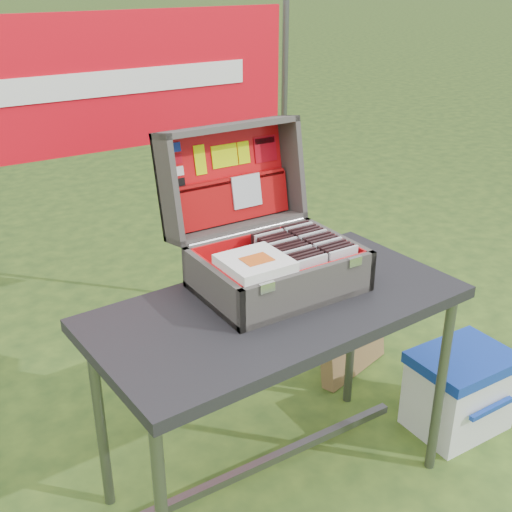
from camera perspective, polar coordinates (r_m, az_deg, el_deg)
ground at (r=2.46m, az=0.29°, el=-20.36°), size 80.00×80.00×0.00m
table at (r=2.25m, az=1.83°, el=-12.59°), size 1.24×0.67×0.75m
table_top at (r=2.06m, az=1.96°, el=-4.63°), size 1.24×0.67×0.04m
table_leg_fr at (r=2.43m, az=16.06°, el=-11.24°), size 0.04×0.04×0.71m
table_leg_bl at (r=2.26m, az=-13.68°, el=-14.01°), size 0.04×0.04×0.71m
table_leg_br at (r=2.71m, az=8.53°, el=-6.46°), size 0.04×0.04×0.71m
table_brace at (r=2.42m, az=1.75°, el=-17.46°), size 1.06×0.03×0.03m
suitcase at (r=2.08m, az=1.11°, el=3.75°), size 0.52×0.53×0.49m
suitcase_base_bottom at (r=2.13m, az=1.95°, el=-2.62°), size 0.52×0.37×0.02m
suitcase_base_wall_front at (r=1.98m, az=4.82°, el=-3.03°), size 0.52×0.02×0.14m
suitcase_base_wall_back at (r=2.24m, az=-0.54°, el=0.43°), size 0.52×0.02×0.14m
suitcase_base_wall_left at (r=1.99m, az=-3.94°, el=-2.85°), size 0.02×0.37×0.14m
suitcase_base_wall_right at (r=2.24m, az=7.21°, el=0.29°), size 0.02×0.37×0.14m
suitcase_liner_floor at (r=2.13m, az=1.96°, el=-2.31°), size 0.48×0.33×0.01m
suitcase_latch_left at (r=1.86m, az=0.98°, el=-2.81°), size 0.05×0.01×0.03m
suitcase_latch_right at (r=2.04m, az=8.77°, el=-0.49°), size 0.05×0.01×0.03m
suitcase_hinge at (r=2.22m, az=-0.69°, el=2.15°), size 0.46×0.02×0.02m
suitcase_lid_back at (r=2.30m, az=-2.83°, el=7.08°), size 0.52×0.09×0.37m
suitcase_lid_rim_far at (r=2.23m, az=-2.59°, el=11.39°), size 0.52×0.14×0.05m
suitcase_lid_rim_near at (r=2.28m, az=-1.62°, el=2.65°), size 0.52×0.14×0.05m
suitcase_lid_rim_left at (r=2.14m, az=-7.86°, el=5.84°), size 0.02×0.20×0.39m
suitcase_lid_rim_right at (r=2.37m, az=3.12°, el=7.93°), size 0.02×0.20×0.39m
suitcase_lid_liner at (r=2.28m, az=-2.67°, el=7.05°), size 0.47×0.07×0.32m
suitcase_liner_wall_front at (r=1.99m, az=4.61°, el=-2.62°), size 0.48×0.01×0.12m
suitcase_liner_wall_back at (r=2.22m, az=-0.36°, el=0.56°), size 0.48×0.01×0.12m
suitcase_liner_wall_left at (r=1.99m, az=-3.62°, el=-2.50°), size 0.01×0.33×0.12m
suitcase_liner_wall_right at (r=2.23m, az=6.97°, el=0.45°), size 0.01×0.33×0.12m
suitcase_lid_pocket at (r=2.28m, az=-2.20°, el=4.91°), size 0.46×0.06×0.15m
suitcase_pocket_edge at (r=2.26m, az=-2.33°, el=6.72°), size 0.45×0.02×0.02m
suitcase_pocket_cd at (r=2.29m, az=-0.85°, el=5.79°), size 0.12×0.03×0.12m
lid_sticker_cc_a at (r=2.18m, az=-7.34°, el=9.54°), size 0.05×0.01×0.03m
lid_sticker_cc_b at (r=2.18m, az=-7.20°, el=8.50°), size 0.05×0.01×0.03m
lid_sticker_cc_c at (r=2.19m, az=-7.06°, el=7.47°), size 0.05×0.01×0.03m
lid_sticker_cc_d at (r=2.19m, az=-6.92°, el=6.44°), size 0.05×0.01×0.03m
lid_card_neon_tall at (r=2.23m, az=-4.99°, el=8.50°), size 0.04×0.02×0.10m
lid_card_neon_main at (r=2.27m, az=-2.81°, el=8.89°), size 0.10×0.02×0.08m
lid_card_neon_small at (r=2.31m, az=-1.10°, el=9.17°), size 0.05×0.02×0.08m
lid_sticker_band at (r=2.36m, az=0.84°, el=9.49°), size 0.09×0.02×0.09m
lid_sticker_band_bar at (r=2.35m, az=0.77°, el=10.22°), size 0.08×0.01×0.02m
cd_left_0 at (r=2.01m, az=4.98°, el=-1.84°), size 0.11×0.01×0.13m
cd_left_1 at (r=2.03m, az=4.63°, el=-1.63°), size 0.11×0.01×0.13m
cd_left_2 at (r=2.04m, az=4.29°, el=-1.42°), size 0.11×0.01×0.13m
cd_left_3 at (r=2.06m, az=3.96°, el=-1.21°), size 0.11×0.01×0.13m
cd_left_4 at (r=2.07m, az=3.63°, el=-1.01°), size 0.11×0.01×0.13m
cd_left_5 at (r=2.09m, az=3.30°, el=-0.80°), size 0.11×0.01×0.13m
cd_left_6 at (r=2.10m, az=2.98°, el=-0.60°), size 0.11×0.01×0.13m
cd_left_7 at (r=2.12m, az=2.66°, el=-0.41°), size 0.11×0.01×0.13m
cd_left_8 at (r=2.13m, az=2.35°, el=-0.22°), size 0.11×0.01×0.13m
cd_left_9 at (r=2.15m, az=2.04°, el=-0.03°), size 0.11×0.01×0.13m
cd_left_10 at (r=2.16m, az=1.74°, el=0.16°), size 0.11×0.01×0.13m
cd_left_11 at (r=2.18m, az=1.44°, el=0.35°), size 0.11×0.01×0.13m
cd_left_12 at (r=2.19m, az=1.14°, el=0.53°), size 0.11×0.01×0.13m
cd_left_13 at (r=2.21m, az=0.85°, el=0.71°), size 0.11×0.01×0.13m
cd_right_0 at (r=2.08m, az=7.71°, el=-1.02°), size 0.11×0.01×0.13m
cd_right_1 at (r=2.10m, az=7.36°, el=-0.82°), size 0.11×0.01×0.13m
cd_right_2 at (r=2.11m, az=7.01°, el=-0.62°), size 0.11×0.01×0.13m
cd_right_3 at (r=2.13m, az=6.67°, el=-0.42°), size 0.11×0.01×0.13m
cd_right_4 at (r=2.14m, az=6.33°, el=-0.23°), size 0.11×0.01×0.13m
cd_right_5 at (r=2.15m, az=5.99°, el=-0.04°), size 0.11×0.01×0.13m
cd_right_6 at (r=2.17m, az=5.67°, el=0.15°), size 0.11×0.01×0.13m
cd_right_7 at (r=2.18m, az=5.34°, el=0.33°), size 0.11×0.01×0.13m
cd_right_8 at (r=2.20m, az=5.02°, el=0.51°), size 0.11×0.01×0.13m
cd_right_9 at (r=2.21m, az=4.70°, el=0.69°), size 0.11×0.01×0.13m
cd_right_10 at (r=2.23m, az=4.39°, el=0.87°), size 0.11×0.01×0.13m
cd_right_11 at (r=2.24m, az=4.08°, el=1.04°), size 0.11×0.01×0.13m
cd_right_12 at (r=2.26m, az=3.78°, el=1.22°), size 0.11×0.01×0.13m
cd_right_13 at (r=2.27m, az=3.48°, el=1.39°), size 0.11×0.01×0.13m
songbook_0 at (r=1.96m, az=-0.09°, el=-0.95°), size 0.19×0.19×0.00m
songbook_1 at (r=1.95m, az=-0.09°, el=-0.82°), size 0.19×0.19×0.00m
songbook_2 at (r=1.95m, az=-0.09°, el=-0.69°), size 0.19×0.19×0.00m
songbook_3 at (r=1.95m, az=-0.09°, el=-0.55°), size 0.19×0.19×0.00m
songbook_4 at (r=1.95m, az=-0.09°, el=-0.42°), size 0.19×0.19×0.00m
songbook_5 at (r=1.95m, az=-0.09°, el=-0.29°), size 0.19×0.19×0.00m
songbook_graphic at (r=1.94m, az=0.07°, el=-0.28°), size 0.09×0.07×0.00m
cooler at (r=2.76m, az=17.61°, el=-11.35°), size 0.39×0.30×0.34m
cooler_body at (r=2.78m, az=17.55°, el=-11.74°), size 0.37×0.28×0.30m
cooler_lid at (r=2.68m, az=18.01°, el=-8.78°), size 0.39×0.30×0.05m
cooler_handle at (r=2.68m, az=20.21°, el=-12.62°), size 0.23×0.02×0.02m
cardboard_box at (r=2.98m, az=8.58°, el=-6.35°), size 0.44×0.23×0.45m
banner_post_right at (r=3.26m, az=2.44°, el=8.66°), size 0.03×0.03×1.70m
banner at (r=2.76m, az=-12.43°, el=14.85°), size 1.60×0.02×0.55m
banner_text at (r=2.75m, az=-12.33°, el=14.82°), size 1.20×0.00×0.10m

